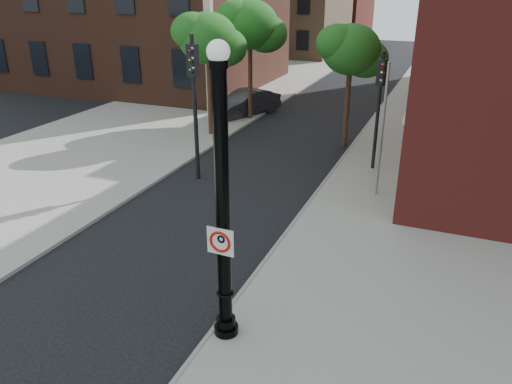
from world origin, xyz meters
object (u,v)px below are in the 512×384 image
at_px(lamppost, 223,218).
at_px(no_parking_sign, 220,241).
at_px(parked_car, 246,103).
at_px(traffic_signal_left, 194,85).
at_px(traffic_signal_right, 380,93).

distance_m(lamppost, no_parking_sign, 0.48).
distance_m(parked_car, traffic_signal_left, 10.61).
relative_size(lamppost, parked_car, 1.44).
bearing_deg(lamppost, traffic_signal_left, 121.96).
distance_m(lamppost, traffic_signal_left, 9.71).
bearing_deg(traffic_signal_left, parked_car, 116.70).
distance_m(no_parking_sign, traffic_signal_left, 9.90).
distance_m(lamppost, parked_car, 19.70).
bearing_deg(lamppost, no_parking_sign, -87.76).
bearing_deg(lamppost, traffic_signal_right, 84.45).
height_order(lamppost, parked_car, lamppost).
relative_size(traffic_signal_left, traffic_signal_right, 1.14).
xyz_separation_m(traffic_signal_left, traffic_signal_right, (6.26, 3.48, -0.47)).
height_order(lamppost, traffic_signal_left, lamppost).
bearing_deg(traffic_signal_right, no_parking_sign, -75.95).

